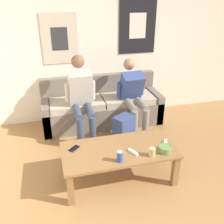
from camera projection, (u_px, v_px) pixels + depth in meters
wall_back at (98, 45)px, 4.17m from camera, size 10.00×0.07×2.55m
couch at (102, 108)px, 4.31m from camera, size 2.00×0.68×0.79m
coffee_table at (119, 154)px, 2.94m from camera, size 1.33×0.66×0.43m
person_seated_adult at (81, 96)px, 3.74m from camera, size 0.47×0.85×1.25m
person_seated_teen at (133, 94)px, 3.98m from camera, size 0.47×0.90×1.12m
backpack at (124, 131)px, 3.70m from camera, size 0.35×0.32×0.46m
ceramic_bowl at (165, 149)px, 2.85m from camera, size 0.15×0.15×0.08m
pillar_candle at (152, 152)px, 2.77m from camera, size 0.07×0.07×0.11m
drink_can_blue at (120, 157)px, 2.68m from camera, size 0.07×0.07×0.12m
game_controller_near_left at (133, 152)px, 2.84m from camera, size 0.09×0.14×0.03m
game_controller_near_right at (165, 143)px, 3.01m from camera, size 0.10×0.14×0.03m
cell_phone at (74, 148)px, 2.92m from camera, size 0.14×0.14×0.01m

